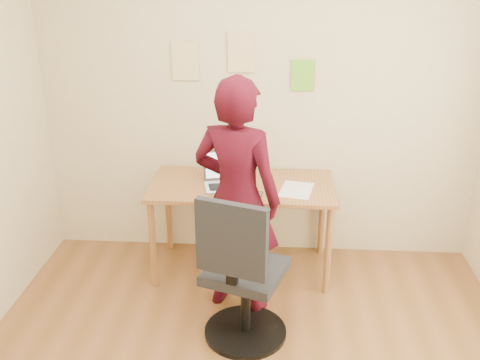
# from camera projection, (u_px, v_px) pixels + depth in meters

# --- Properties ---
(room) EXTENTS (3.58, 3.58, 2.78)m
(room) POSITION_uv_depth(u_px,v_px,m) (248.00, 178.00, 2.57)
(room) COLOR brown
(room) RESTS_ON ground
(desk) EXTENTS (1.40, 0.70, 0.74)m
(desk) POSITION_uv_depth(u_px,v_px,m) (242.00, 195.00, 4.11)
(desk) COLOR #9F6737
(desk) RESTS_ON ground
(laptop) EXTENTS (0.40, 0.37, 0.25)m
(laptop) POSITION_uv_depth(u_px,v_px,m) (227.00, 179.00, 4.05)
(laptop) COLOR #B9BAC1
(laptop) RESTS_ON desk
(paper_sheet) EXTENTS (0.28, 0.36, 0.00)m
(paper_sheet) POSITION_uv_depth(u_px,v_px,m) (296.00, 190.00, 3.98)
(paper_sheet) COLOR white
(paper_sheet) RESTS_ON desk
(phone) EXTENTS (0.08, 0.13, 0.01)m
(phone) POSITION_uv_depth(u_px,v_px,m) (258.00, 195.00, 3.88)
(phone) COLOR black
(phone) RESTS_ON desk
(wall_note_left) EXTENTS (0.21, 0.00, 0.30)m
(wall_note_left) POSITION_uv_depth(u_px,v_px,m) (185.00, 61.00, 4.11)
(wall_note_left) COLOR #E3C588
(wall_note_left) RESTS_ON room
(wall_note_mid) EXTENTS (0.21, 0.00, 0.30)m
(wall_note_mid) POSITION_uv_depth(u_px,v_px,m) (242.00, 52.00, 4.06)
(wall_note_mid) COLOR #E3C588
(wall_note_mid) RESTS_ON room
(wall_note_right) EXTENTS (0.18, 0.00, 0.24)m
(wall_note_right) POSITION_uv_depth(u_px,v_px,m) (303.00, 75.00, 4.09)
(wall_note_right) COLOR #6BC02B
(wall_note_right) RESTS_ON room
(office_chair) EXTENTS (0.59, 0.60, 1.06)m
(office_chair) POSITION_uv_depth(u_px,v_px,m) (242.00, 281.00, 3.36)
(office_chair) COLOR black
(office_chair) RESTS_ON ground
(person) EXTENTS (0.71, 0.58, 1.68)m
(person) POSITION_uv_depth(u_px,v_px,m) (237.00, 198.00, 3.59)
(person) COLOR #3A0712
(person) RESTS_ON ground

